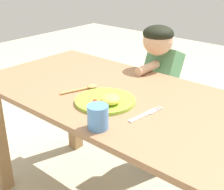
% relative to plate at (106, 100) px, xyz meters
% --- Properties ---
extents(dining_table, '(1.43, 0.76, 0.75)m').
position_rel_plate_xyz_m(dining_table, '(-0.06, 0.12, -0.17)').
color(dining_table, '#976C4A').
rests_on(dining_table, ground_plane).
extents(plate, '(0.28, 0.28, 0.06)m').
position_rel_plate_xyz_m(plate, '(0.00, 0.00, 0.00)').
color(plate, '#91BF37').
rests_on(plate, dining_table).
extents(fork, '(0.04, 0.20, 0.01)m').
position_rel_plate_xyz_m(fork, '(0.20, 0.02, -0.01)').
color(fork, silver).
rests_on(fork, dining_table).
extents(spoon, '(0.09, 0.20, 0.02)m').
position_rel_plate_xyz_m(spoon, '(-0.19, 0.06, -0.01)').
color(spoon, tan).
rests_on(spoon, dining_table).
extents(drinking_cup, '(0.08, 0.08, 0.10)m').
position_rel_plate_xyz_m(drinking_cup, '(0.13, -0.19, 0.03)').
color(drinking_cup, '#538ACD').
rests_on(drinking_cup, dining_table).
extents(person, '(0.20, 0.37, 1.00)m').
position_rel_plate_xyz_m(person, '(-0.10, 0.63, -0.21)').
color(person, '#42455C').
rests_on(person, ground_plane).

